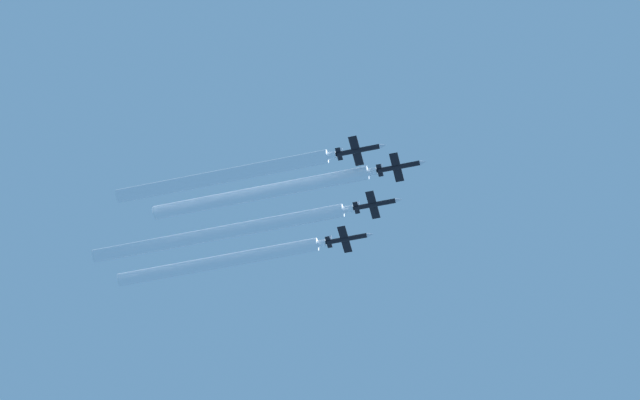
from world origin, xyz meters
name	(u,v)px	position (x,y,z in m)	size (l,w,h in m)	color
jet_lead	(400,166)	(0.40, 5.51, 233.31)	(8.66, 12.62, 3.03)	black
jet_left_wingman	(376,204)	(-8.96, -2.31, 232.52)	(8.66, 12.62, 3.03)	black
jet_right_wingman	(360,150)	(8.00, -2.83, 232.50)	(8.66, 12.62, 3.03)	black
jet_outer_left	(348,239)	(-17.34, -11.27, 231.53)	(8.66, 12.62, 3.03)	black
smoke_trail_lead	(264,192)	(0.40, -28.33, 233.28)	(3.34, 56.17, 3.34)	white
smoke_trail_left_wingman	(222,233)	(-8.96, -41.79, 232.49)	(3.34, 67.48, 3.34)	white
smoke_trail_right_wingman	(225,176)	(8.00, -35.89, 232.47)	(3.34, 54.62, 3.34)	white
smoke_trail_outer_left	(221,262)	(-17.34, -44.31, 231.50)	(3.34, 54.58, 3.34)	white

